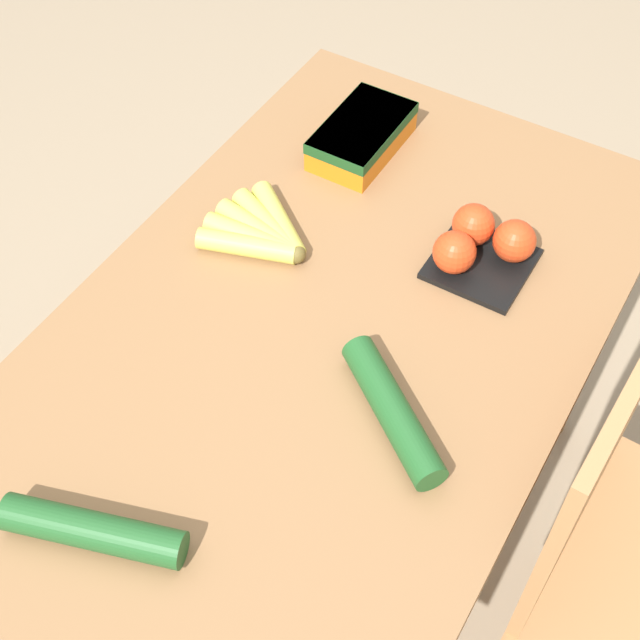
{
  "coord_description": "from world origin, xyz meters",
  "views": [
    {
      "loc": [
        0.67,
        0.4,
        1.73
      ],
      "look_at": [
        0.0,
        0.0,
        0.76
      ],
      "focal_mm": 50.0,
      "sensor_mm": 36.0,
      "label": 1
    }
  ],
  "objects_px": {
    "banana_bunch": "(262,232)",
    "cucumber_far": "(93,531)",
    "tomato_pack": "(481,244)",
    "cucumber_near": "(393,410)",
    "carrot_bag": "(362,134)"
  },
  "relations": [
    {
      "from": "banana_bunch",
      "to": "cucumber_far",
      "type": "height_order",
      "value": "cucumber_far"
    },
    {
      "from": "tomato_pack",
      "to": "cucumber_near",
      "type": "height_order",
      "value": "tomato_pack"
    },
    {
      "from": "carrot_bag",
      "to": "cucumber_far",
      "type": "bearing_deg",
      "value": 5.49
    },
    {
      "from": "tomato_pack",
      "to": "carrot_bag",
      "type": "xyz_separation_m",
      "value": [
        -0.13,
        -0.28,
        -0.0
      ]
    },
    {
      "from": "banana_bunch",
      "to": "carrot_bag",
      "type": "xyz_separation_m",
      "value": [
        -0.27,
        0.03,
        0.02
      ]
    },
    {
      "from": "cucumber_near",
      "to": "carrot_bag",
      "type": "bearing_deg",
      "value": -146.55
    },
    {
      "from": "banana_bunch",
      "to": "cucumber_near",
      "type": "distance_m",
      "value": 0.38
    },
    {
      "from": "cucumber_far",
      "to": "cucumber_near",
      "type": "bearing_deg",
      "value": 145.87
    },
    {
      "from": "banana_bunch",
      "to": "cucumber_near",
      "type": "relative_size",
      "value": 0.82
    },
    {
      "from": "tomato_pack",
      "to": "cucumber_far",
      "type": "xyz_separation_m",
      "value": [
        0.65,
        -0.2,
        -0.01
      ]
    },
    {
      "from": "tomato_pack",
      "to": "carrot_bag",
      "type": "relative_size",
      "value": 0.74
    },
    {
      "from": "banana_bunch",
      "to": "carrot_bag",
      "type": "height_order",
      "value": "carrot_bag"
    },
    {
      "from": "carrot_bag",
      "to": "cucumber_far",
      "type": "height_order",
      "value": "carrot_bag"
    },
    {
      "from": "carrot_bag",
      "to": "cucumber_near",
      "type": "height_order",
      "value": "carrot_bag"
    },
    {
      "from": "cucumber_near",
      "to": "tomato_pack",
      "type": "bearing_deg",
      "value": -176.03
    }
  ]
}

